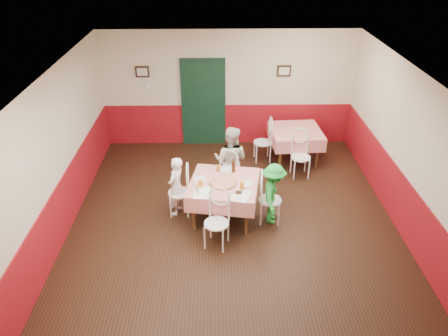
{
  "coord_description": "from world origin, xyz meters",
  "views": [
    {
      "loc": [
        -0.3,
        -6.5,
        4.85
      ],
      "look_at": [
        -0.17,
        0.27,
        1.05
      ],
      "focal_mm": 35.0,
      "sensor_mm": 36.0,
      "label": 1
    }
  ],
  "objects_px": {
    "diner_right": "(273,194)",
    "chair_right": "(270,200)",
    "chair_second_a": "(263,142)",
    "glass_b": "(242,186)",
    "main_table": "(224,200)",
    "second_table": "(295,145)",
    "chair_far": "(230,174)",
    "wallet": "(239,192)",
    "diner_far": "(231,161)",
    "chair_near": "(216,224)",
    "pizza": "(223,183)",
    "glass_a": "(200,184)",
    "diner_left": "(176,186)",
    "chair_second_b": "(301,157)",
    "beer_bottle": "(233,166)",
    "chair_left": "(179,193)",
    "glass_c": "(218,168)"
  },
  "relations": [
    {
      "from": "chair_right",
      "to": "wallet",
      "type": "height_order",
      "value": "chair_right"
    },
    {
      "from": "chair_right",
      "to": "chair_near",
      "type": "bearing_deg",
      "value": 129.86
    },
    {
      "from": "chair_near",
      "to": "chair_second_b",
      "type": "xyz_separation_m",
      "value": [
        1.83,
        2.34,
        0.0
      ]
    },
    {
      "from": "diner_far",
      "to": "diner_right",
      "type": "height_order",
      "value": "diner_far"
    },
    {
      "from": "main_table",
      "to": "glass_a",
      "type": "bearing_deg",
      "value": -159.44
    },
    {
      "from": "chair_second_b",
      "to": "diner_left",
      "type": "relative_size",
      "value": 0.77
    },
    {
      "from": "chair_near",
      "to": "chair_second_a",
      "type": "xyz_separation_m",
      "value": [
        1.08,
        3.09,
        0.0
      ]
    },
    {
      "from": "chair_right",
      "to": "glass_a",
      "type": "bearing_deg",
      "value": 95.29
    },
    {
      "from": "main_table",
      "to": "wallet",
      "type": "relative_size",
      "value": 11.09
    },
    {
      "from": "chair_second_a",
      "to": "diner_far",
      "type": "xyz_separation_m",
      "value": [
        -0.78,
        -1.37,
        0.27
      ]
    },
    {
      "from": "main_table",
      "to": "glass_b",
      "type": "xyz_separation_m",
      "value": [
        0.31,
        -0.26,
        0.45
      ]
    },
    {
      "from": "main_table",
      "to": "chair_far",
      "type": "bearing_deg",
      "value": 80.28
    },
    {
      "from": "chair_second_a",
      "to": "diner_right",
      "type": "relative_size",
      "value": 0.76
    },
    {
      "from": "main_table",
      "to": "glass_a",
      "type": "xyz_separation_m",
      "value": [
        -0.42,
        -0.16,
        0.45
      ]
    },
    {
      "from": "wallet",
      "to": "chair_second_b",
      "type": "bearing_deg",
      "value": 62.24
    },
    {
      "from": "main_table",
      "to": "beer_bottle",
      "type": "xyz_separation_m",
      "value": [
        0.18,
        0.37,
        0.51
      ]
    },
    {
      "from": "diner_far",
      "to": "chair_right",
      "type": "bearing_deg",
      "value": 141.68
    },
    {
      "from": "pizza",
      "to": "wallet",
      "type": "height_order",
      "value": "pizza"
    },
    {
      "from": "chair_right",
      "to": "diner_far",
      "type": "relative_size",
      "value": 0.62
    },
    {
      "from": "second_table",
      "to": "chair_far",
      "type": "xyz_separation_m",
      "value": [
        -1.54,
        -1.42,
        0.08
      ]
    },
    {
      "from": "chair_left",
      "to": "beer_bottle",
      "type": "height_order",
      "value": "beer_bottle"
    },
    {
      "from": "chair_far",
      "to": "pizza",
      "type": "distance_m",
      "value": 0.97
    },
    {
      "from": "chair_left",
      "to": "main_table",
      "type": "bearing_deg",
      "value": 79.93
    },
    {
      "from": "glass_a",
      "to": "wallet",
      "type": "bearing_deg",
      "value": -17.89
    },
    {
      "from": "beer_bottle",
      "to": "diner_right",
      "type": "relative_size",
      "value": 0.21
    },
    {
      "from": "glass_a",
      "to": "diner_left",
      "type": "height_order",
      "value": "diner_left"
    },
    {
      "from": "chair_second_a",
      "to": "glass_b",
      "type": "bearing_deg",
      "value": -17.49
    },
    {
      "from": "chair_near",
      "to": "pizza",
      "type": "height_order",
      "value": "chair_near"
    },
    {
      "from": "wallet",
      "to": "diner_left",
      "type": "xyz_separation_m",
      "value": [
        -1.13,
        0.53,
        -0.19
      ]
    },
    {
      "from": "main_table",
      "to": "diner_left",
      "type": "relative_size",
      "value": 1.04
    },
    {
      "from": "chair_right",
      "to": "chair_near",
      "type": "height_order",
      "value": "same"
    },
    {
      "from": "diner_far",
      "to": "diner_right",
      "type": "xyz_separation_m",
      "value": [
        0.74,
        -1.04,
        -0.13
      ]
    },
    {
      "from": "glass_c",
      "to": "second_table",
      "type": "bearing_deg",
      "value": 46.04
    },
    {
      "from": "main_table",
      "to": "pizza",
      "type": "height_order",
      "value": "pizza"
    },
    {
      "from": "chair_left",
      "to": "beer_bottle",
      "type": "distance_m",
      "value": 1.13
    },
    {
      "from": "pizza",
      "to": "diner_right",
      "type": "xyz_separation_m",
      "value": [
        0.91,
        -0.09,
        -0.19
      ]
    },
    {
      "from": "chair_left",
      "to": "chair_second_b",
      "type": "bearing_deg",
      "value": 117.98
    },
    {
      "from": "main_table",
      "to": "beer_bottle",
      "type": "relative_size",
      "value": 4.97
    },
    {
      "from": "main_table",
      "to": "beer_bottle",
      "type": "height_order",
      "value": "beer_bottle"
    },
    {
      "from": "main_table",
      "to": "chair_second_a",
      "type": "height_order",
      "value": "chair_second_a"
    },
    {
      "from": "beer_bottle",
      "to": "diner_right",
      "type": "height_order",
      "value": "diner_right"
    },
    {
      "from": "chair_second_b",
      "to": "diner_right",
      "type": "relative_size",
      "value": 0.76
    },
    {
      "from": "pizza",
      "to": "diner_far",
      "type": "distance_m",
      "value": 0.96
    },
    {
      "from": "wallet",
      "to": "chair_left",
      "type": "bearing_deg",
      "value": 164.13
    },
    {
      "from": "diner_right",
      "to": "chair_right",
      "type": "bearing_deg",
      "value": 89.95
    },
    {
      "from": "chair_far",
      "to": "glass_c",
      "type": "bearing_deg",
      "value": 73.37
    },
    {
      "from": "main_table",
      "to": "glass_c",
      "type": "xyz_separation_m",
      "value": [
        -0.1,
        0.4,
        0.45
      ]
    },
    {
      "from": "wallet",
      "to": "diner_right",
      "type": "height_order",
      "value": "diner_right"
    },
    {
      "from": "diner_left",
      "to": "diner_far",
      "type": "relative_size",
      "value": 0.81
    },
    {
      "from": "second_table",
      "to": "chair_second_b",
      "type": "distance_m",
      "value": 0.75
    }
  ]
}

